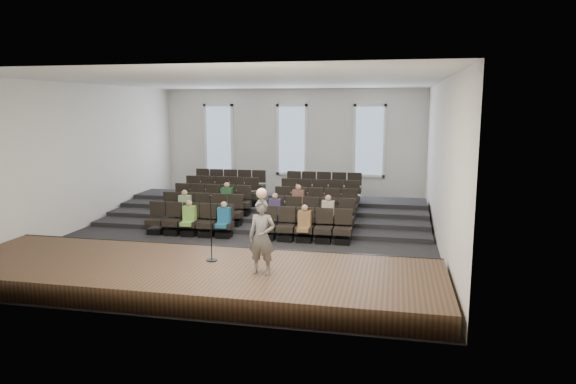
# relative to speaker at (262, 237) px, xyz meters

# --- Properties ---
(ground) EXTENTS (14.00, 14.00, 0.00)m
(ground) POSITION_rel_speaker_xyz_m (-1.78, 5.29, -1.34)
(ground) COLOR black
(ground) RESTS_ON ground
(ceiling) EXTENTS (12.00, 14.00, 0.02)m
(ceiling) POSITION_rel_speaker_xyz_m (-1.78, 5.29, 3.67)
(ceiling) COLOR white
(ceiling) RESTS_ON ground
(wall_back) EXTENTS (12.00, 0.04, 5.00)m
(wall_back) POSITION_rel_speaker_xyz_m (-1.78, 12.31, 1.16)
(wall_back) COLOR silver
(wall_back) RESTS_ON ground
(wall_front) EXTENTS (12.00, 0.04, 5.00)m
(wall_front) POSITION_rel_speaker_xyz_m (-1.78, -1.73, 1.16)
(wall_front) COLOR silver
(wall_front) RESTS_ON ground
(wall_left) EXTENTS (0.04, 14.00, 5.00)m
(wall_left) POSITION_rel_speaker_xyz_m (-7.80, 5.29, 1.16)
(wall_left) COLOR silver
(wall_left) RESTS_ON ground
(wall_right) EXTENTS (0.04, 14.00, 5.00)m
(wall_right) POSITION_rel_speaker_xyz_m (4.24, 5.29, 1.16)
(wall_right) COLOR silver
(wall_right) RESTS_ON ground
(stage) EXTENTS (11.80, 3.60, 0.50)m
(stage) POSITION_rel_speaker_xyz_m (-1.78, 0.19, -1.09)
(stage) COLOR #48351F
(stage) RESTS_ON ground
(stage_lip) EXTENTS (11.80, 0.06, 0.52)m
(stage_lip) POSITION_rel_speaker_xyz_m (-1.78, 1.96, -1.09)
(stage_lip) COLOR black
(stage_lip) RESTS_ON ground
(risers) EXTENTS (11.80, 4.80, 0.60)m
(risers) POSITION_rel_speaker_xyz_m (-1.78, 8.46, -1.15)
(risers) COLOR black
(risers) RESTS_ON ground
(seating_rows) EXTENTS (6.80, 4.70, 1.67)m
(seating_rows) POSITION_rel_speaker_xyz_m (-1.78, 6.83, -0.66)
(seating_rows) COLOR black
(seating_rows) RESTS_ON ground
(windows) EXTENTS (8.44, 0.10, 3.24)m
(windows) POSITION_rel_speaker_xyz_m (-1.78, 12.24, 1.36)
(windows) COLOR white
(windows) RESTS_ON wall_back
(audience) EXTENTS (5.45, 2.64, 1.10)m
(audience) POSITION_rel_speaker_xyz_m (-1.78, 5.61, -0.53)
(audience) COLOR #7CB749
(audience) RESTS_ON seating_rows
(speaker) EXTENTS (0.64, 0.44, 1.68)m
(speaker) POSITION_rel_speaker_xyz_m (0.00, 0.00, 0.00)
(speaker) COLOR #5D5A58
(speaker) RESTS_ON stage
(mic_stand) EXTENTS (0.27, 0.27, 1.63)m
(mic_stand) POSITION_rel_speaker_xyz_m (-1.45, 0.68, -0.36)
(mic_stand) COLOR black
(mic_stand) RESTS_ON stage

